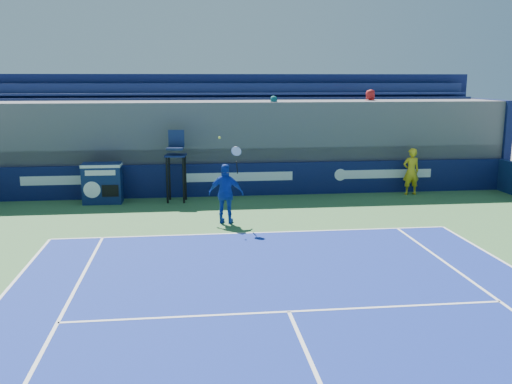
{
  "coord_description": "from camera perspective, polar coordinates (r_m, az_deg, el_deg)",
  "views": [
    {
      "loc": [
        -1.76,
        -3.29,
        4.23
      ],
      "look_at": [
        0.0,
        11.5,
        1.25
      ],
      "focal_mm": 40.0,
      "sensor_mm": 36.0,
      "label": 1
    }
  ],
  "objects": [
    {
      "name": "umpire_chair",
      "position": [
        19.82,
        -8.01,
        3.37
      ],
      "size": [
        0.77,
        0.77,
        2.48
      ],
      "color": "black",
      "rests_on": "ground"
    },
    {
      "name": "back_hoarding",
      "position": [
        20.78,
        -1.82,
        1.25
      ],
      "size": [
        20.4,
        0.21,
        1.2
      ],
      "color": "#0B1342",
      "rests_on": "ground"
    },
    {
      "name": "tennis_player",
      "position": [
        16.75,
        -3.01,
        -0.16
      ],
      "size": [
        1.11,
        0.67,
        2.57
      ],
      "color": "#1438A9",
      "rests_on": "apron"
    },
    {
      "name": "stadium_seating",
      "position": [
        22.64,
        -2.26,
        5.22
      ],
      "size": [
        21.0,
        4.05,
        4.4
      ],
      "color": "#535358",
      "rests_on": "ground"
    },
    {
      "name": "match_clock",
      "position": [
        20.17,
        -15.11,
        0.96
      ],
      "size": [
        1.33,
        0.74,
        1.4
      ],
      "color": "#0F1E4C",
      "rests_on": "ground"
    },
    {
      "name": "ball_person",
      "position": [
        21.67,
        15.24,
        2.0
      ],
      "size": [
        0.64,
        0.43,
        1.72
      ],
      "primitive_type": "imported",
      "rotation": [
        0.0,
        0.0,
        3.18
      ],
      "color": "yellow",
      "rests_on": "apron"
    }
  ]
}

